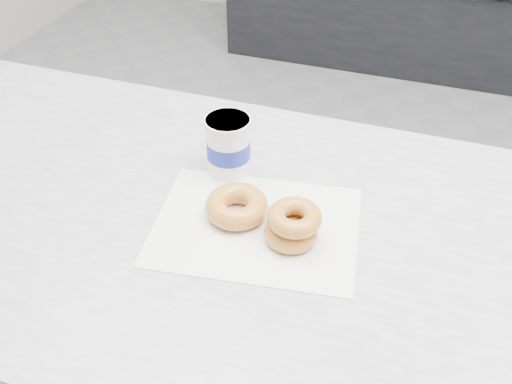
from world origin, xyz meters
The scene contains 5 objects.
ground centered at (0.00, 0.00, 0.00)m, with size 5.00×5.00×0.00m, color gray.
wax_paper centered at (-0.22, -0.60, 0.90)m, with size 0.34×0.26×0.00m, color white.
donut_single centered at (-0.26, -0.58, 0.92)m, with size 0.11×0.11×0.04m, color #CE7E38.
donut_stack centered at (-0.15, -0.61, 0.93)m, with size 0.12×0.12×0.06m.
coffee_cup centered at (-0.32, -0.47, 0.96)m, with size 0.11×0.11×0.11m.
Camera 1 is at (0.01, -1.27, 1.55)m, focal length 40.00 mm.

